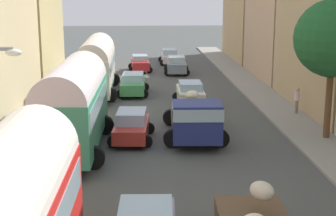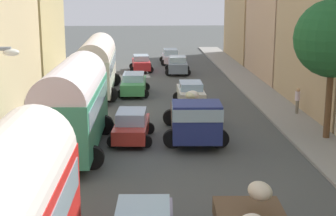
% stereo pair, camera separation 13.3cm
% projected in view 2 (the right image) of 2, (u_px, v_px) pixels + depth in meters
% --- Properties ---
extents(ground_plane, '(154.00, 154.00, 0.00)m').
position_uv_depth(ground_plane, '(165.00, 112.00, 31.91)').
color(ground_plane, '#494D4B').
extents(sidewalk_left, '(2.50, 70.00, 0.14)m').
position_uv_depth(sidewalk_left, '(47.00, 112.00, 31.52)').
color(sidewalk_left, '#ACA0A3').
rests_on(sidewalk_left, ground).
extents(sidewalk_right, '(2.50, 70.00, 0.14)m').
position_uv_depth(sidewalk_right, '(279.00, 109.00, 32.27)').
color(sidewalk_right, gray).
rests_on(sidewalk_right, ground).
extents(building_right_2, '(4.43, 12.18, 12.47)m').
position_uv_depth(building_right_2, '(335.00, 9.00, 31.37)').
color(building_right_2, tan).
rests_on(building_right_2, ground).
extents(building_right_3, '(5.51, 10.64, 11.28)m').
position_uv_depth(building_right_3, '(288.00, 11.00, 42.98)').
color(building_right_3, tan).
rests_on(building_right_3, ground).
extents(building_right_4, '(5.60, 12.00, 8.06)m').
position_uv_depth(building_right_4, '(257.00, 22.00, 55.06)').
color(building_right_4, tan).
rests_on(building_right_4, ground).
extents(parked_bus_1, '(3.43, 8.67, 4.25)m').
position_uv_depth(parked_bus_1, '(73.00, 102.00, 23.85)').
color(parked_bus_1, '#39916C').
rests_on(parked_bus_1, ground).
extents(parked_bus_2, '(3.24, 9.66, 4.07)m').
position_uv_depth(parked_bus_2, '(97.00, 63.00, 37.04)').
color(parked_bus_2, beige).
rests_on(parked_bus_2, ground).
extents(cargo_truck_1, '(3.36, 7.06, 2.27)m').
position_uv_depth(cargo_truck_1, '(195.00, 118.00, 25.71)').
color(cargo_truck_1, navy).
rests_on(cargo_truck_1, ground).
extents(car_0, '(2.26, 3.94, 1.52)m').
position_uv_depth(car_0, '(191.00, 93.00, 33.73)').
color(car_0, beige).
rests_on(car_0, ground).
extents(car_1, '(2.37, 4.12, 1.58)m').
position_uv_depth(car_1, '(178.00, 65.00, 46.18)').
color(car_1, slate).
rests_on(car_1, ground).
extents(car_2, '(2.17, 4.20, 1.52)m').
position_uv_depth(car_2, '(171.00, 57.00, 52.19)').
color(car_2, silver).
rests_on(car_2, ground).
extents(car_4, '(2.37, 3.98, 1.54)m').
position_uv_depth(car_4, '(132.00, 126.00, 25.77)').
color(car_4, '#B02E25').
rests_on(car_4, ground).
extents(car_5, '(2.37, 4.35, 1.55)m').
position_uv_depth(car_5, '(134.00, 84.00, 37.06)').
color(car_5, '#459950').
rests_on(car_5, ground).
extents(car_6, '(2.27, 3.82, 1.50)m').
position_uv_depth(car_6, '(141.00, 63.00, 47.55)').
color(car_6, red).
rests_on(car_6, ground).
extents(pedestrian_4, '(0.42, 0.42, 1.72)m').
position_uv_depth(pedestrian_4, '(297.00, 99.00, 30.76)').
color(pedestrian_4, gray).
rests_on(pedestrian_4, ground).
extents(roadside_tree_2, '(3.82, 3.82, 7.06)m').
position_uv_depth(roadside_tree_2, '(333.00, 39.00, 24.81)').
color(roadside_tree_2, brown).
rests_on(roadside_tree_2, ground).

